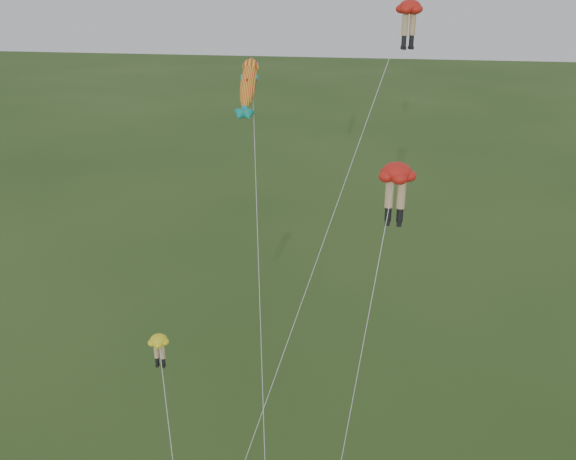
# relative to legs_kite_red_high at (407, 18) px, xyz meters

# --- Properties ---
(legs_kite_red_high) EXTENTS (7.90, 13.85, 20.69)m
(legs_kite_red_high) POSITION_rel_legs_kite_red_high_xyz_m (0.00, 0.00, 0.00)
(legs_kite_red_high) COLOR red
(legs_kite_red_high) RESTS_ON ground
(legs_kite_red_mid) EXTENTS (2.95, 5.51, 15.02)m
(legs_kite_red_mid) POSITION_rel_legs_kite_red_high_xyz_m (-0.32, -10.01, -5.54)
(legs_kite_red_mid) COLOR red
(legs_kite_red_mid) RESTS_ON ground
(legs_kite_yellow) EXTENTS (2.41, 4.58, 7.81)m
(legs_kite_yellow) POSITION_rel_legs_kite_red_high_xyz_m (-9.80, -12.77, -12.70)
(legs_kite_yellow) COLOR yellow
(legs_kite_yellow) RESTS_ON ground
(fish_kite) EXTENTS (3.53, 13.87, 18.12)m
(fish_kite) POSITION_rel_legs_kite_red_high_xyz_m (-7.84, -2.45, -3.19)
(fish_kite) COLOR yellow
(fish_kite) RESTS_ON ground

